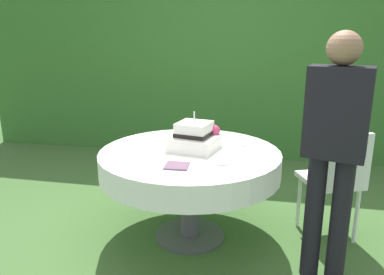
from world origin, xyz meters
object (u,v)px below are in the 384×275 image
at_px(cake_table, 190,164).
at_px(serving_plate_near, 222,162).
at_px(serving_plate_far, 241,145).
at_px(wedding_cake, 195,137).
at_px(napkin_stack, 177,166).
at_px(garden_chair, 336,175).
at_px(standing_person, 334,145).

relative_size(cake_table, serving_plate_near, 11.66).
bearing_deg(serving_plate_far, wedding_cake, -152.69).
height_order(wedding_cake, napkin_stack, wedding_cake).
distance_m(serving_plate_far, napkin_stack, 0.70).
height_order(serving_plate_near, napkin_stack, same).
bearing_deg(serving_plate_near, napkin_stack, -155.66).
xyz_separation_m(serving_plate_near, serving_plate_far, (0.10, 0.46, 0.00)).
bearing_deg(garden_chair, wedding_cake, -173.05).
bearing_deg(standing_person, garden_chair, 76.62).
bearing_deg(cake_table, wedding_cake, 61.30).
bearing_deg(cake_table, serving_plate_far, 31.76).
bearing_deg(napkin_stack, serving_plate_far, 56.94).
bearing_deg(serving_plate_far, napkin_stack, -123.06).
bearing_deg(cake_table, garden_chair, 9.49).
relative_size(cake_table, garden_chair, 1.54).
bearing_deg(standing_person, serving_plate_far, 136.38).
xyz_separation_m(wedding_cake, garden_chair, (1.07, 0.13, -0.27)).
bearing_deg(cake_table, standing_person, -19.41).
bearing_deg(wedding_cake, napkin_stack, -95.64).
xyz_separation_m(cake_table, napkin_stack, (-0.01, -0.36, 0.11)).
relative_size(wedding_cake, serving_plate_near, 3.37).
distance_m(wedding_cake, napkin_stack, 0.42).
xyz_separation_m(napkin_stack, standing_person, (0.98, 0.02, 0.20)).
bearing_deg(wedding_cake, garden_chair, 6.95).
bearing_deg(cake_table, napkin_stack, -91.84).
bearing_deg(wedding_cake, cake_table, -118.70).
xyz_separation_m(serving_plate_near, napkin_stack, (-0.29, -0.13, -0.00)).
relative_size(serving_plate_far, standing_person, 0.07).
height_order(wedding_cake, serving_plate_far, wedding_cake).
relative_size(garden_chair, standing_person, 0.56).
bearing_deg(cake_table, serving_plate_near, -39.96).
bearing_deg(serving_plate_near, cake_table, 140.04).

